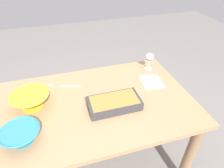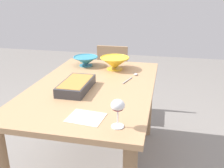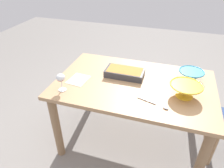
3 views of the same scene
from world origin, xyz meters
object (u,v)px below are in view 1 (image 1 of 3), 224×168
(wine_glass, at_px, (150,58))
(mixing_bowl, at_px, (31,100))
(casserole_dish, at_px, (114,103))
(napkin, at_px, (152,82))
(dining_table, at_px, (96,114))
(serving_spoon, at_px, (58,86))
(small_bowl, at_px, (21,135))

(wine_glass, xyz_separation_m, mixing_bowl, (-1.00, -0.22, -0.05))
(casserole_dish, height_order, napkin, casserole_dish)
(dining_table, bearing_deg, casserole_dish, -38.51)
(dining_table, relative_size, serving_spoon, 5.49)
(casserole_dish, relative_size, mixing_bowl, 1.38)
(dining_table, bearing_deg, wine_glass, 27.96)
(wine_glass, xyz_separation_m, serving_spoon, (-0.82, -0.03, -0.11))
(wine_glass, distance_m, small_bowl, 1.17)
(wine_glass, bearing_deg, serving_spoon, -177.81)
(serving_spoon, bearing_deg, mixing_bowl, -133.80)
(serving_spoon, relative_size, napkin, 1.29)
(mixing_bowl, bearing_deg, wine_glass, 12.64)
(wine_glass, relative_size, small_bowl, 0.68)
(small_bowl, relative_size, serving_spoon, 0.89)
(wine_glass, height_order, napkin, wine_glass)
(wine_glass, height_order, small_bowl, wine_glass)
(casserole_dish, height_order, serving_spoon, casserole_dish)
(serving_spoon, bearing_deg, wine_glass, 2.19)
(wine_glass, xyz_separation_m, casserole_dish, (-0.45, -0.39, -0.08))
(casserole_dish, bearing_deg, mixing_bowl, 163.12)
(small_bowl, bearing_deg, casserole_dish, 11.39)
(napkin, bearing_deg, dining_table, -168.21)
(casserole_dish, bearing_deg, dining_table, 141.49)
(mixing_bowl, height_order, napkin, mixing_bowl)
(wine_glass, bearing_deg, dining_table, -152.04)
(serving_spoon, bearing_deg, napkin, -12.21)
(mixing_bowl, relative_size, napkin, 1.31)
(wine_glass, distance_m, mixing_bowl, 1.03)
(casserole_dish, bearing_deg, serving_spoon, 135.37)
(serving_spoon, bearing_deg, small_bowl, -115.79)
(dining_table, bearing_deg, napkin, 11.79)
(casserole_dish, bearing_deg, small_bowl, -168.61)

